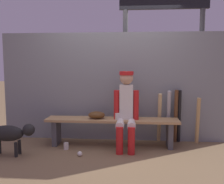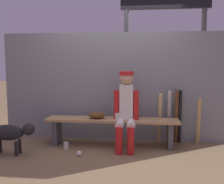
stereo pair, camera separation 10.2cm
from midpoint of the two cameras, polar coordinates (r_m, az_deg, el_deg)
name	(u,v)px [view 1 (the left image)]	position (r m, az deg, el deg)	size (l,w,h in m)	color
ground_plane	(112,146)	(4.36, -0.69, -12.03)	(30.00, 30.00, 0.00)	brown
chainlink_fence	(114,87)	(4.51, -0.27, 1.13)	(4.05, 0.03, 1.93)	gray
dugout_bench	(112,125)	(4.26, -0.69, -7.48)	(2.21, 0.36, 0.46)	tan
player_seated	(126,107)	(4.07, 2.49, -3.47)	(0.41, 0.55, 1.26)	silver
baseball_glove	(97,115)	(4.25, -4.20, -5.19)	(0.28, 0.20, 0.12)	#593819
bat_wood_natural	(159,118)	(4.49, 10.01, -5.78)	(0.06, 0.06, 0.88)	tan
bat_aluminum_silver	(168,116)	(4.52, 12.01, -5.40)	(0.06, 0.06, 0.94)	#B7B7BC
bat_wood_dark	(176,116)	(4.51, 13.55, -5.39)	(0.06, 0.06, 0.94)	brown
bat_aluminum_black	(179,116)	(4.55, 14.27, -5.36)	(0.06, 0.06, 0.93)	black
bat_wood_tan	(198,121)	(4.54, 18.19, -6.25)	(0.06, 0.06, 0.82)	tan
baseball	(80,154)	(3.92, -8.04, -13.65)	(0.07, 0.07, 0.07)	white
cup_on_ground	(66,146)	(4.24, -11.02, -11.89)	(0.08, 0.08, 0.11)	silver
cup_on_bench	(117,116)	(4.17, 0.53, -5.49)	(0.08, 0.08, 0.11)	silver
scoreboard	(167,9)	(5.24, 11.73, 17.79)	(1.99, 0.27, 3.50)	#3F3F42
dog	(11,134)	(4.14, -22.61, -8.67)	(0.84, 0.20, 0.49)	black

